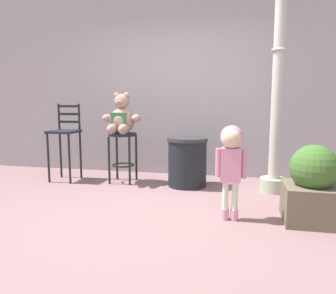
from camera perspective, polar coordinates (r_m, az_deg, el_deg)
ground_plane at (r=3.54m, az=-4.04°, el=-11.69°), size 24.00×24.00×0.00m
building_wall at (r=5.50m, az=2.42°, el=15.23°), size 7.74×0.30×3.78m
bar_stool_with_teddy at (r=4.86m, az=-7.85°, el=0.04°), size 0.41×0.41×0.73m
teddy_bear at (r=4.79m, az=-8.07°, el=4.90°), size 0.57×0.51×0.59m
child_walking at (r=3.29m, az=10.90°, el=-0.85°), size 0.30×0.24×0.95m
trash_bin at (r=4.63m, az=3.37°, el=-2.55°), size 0.57×0.57×0.69m
lamppost at (r=4.47m, az=18.43°, el=8.71°), size 0.35×0.35×3.17m
bar_chair_empty at (r=5.17m, az=-17.43°, el=1.81°), size 0.40×0.40×1.15m
planter_with_shrub at (r=3.54m, az=23.81°, el=-6.36°), size 0.54×0.54×0.77m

